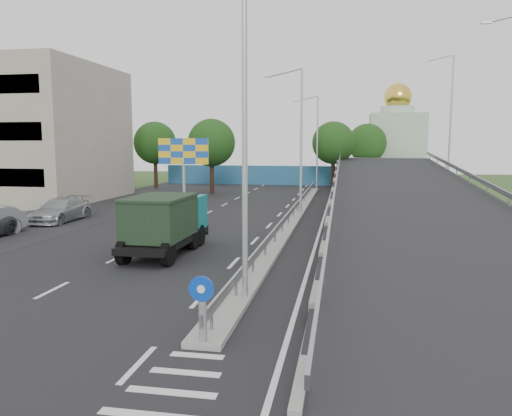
% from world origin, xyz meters
% --- Properties ---
extents(ground, '(160.00, 160.00, 0.00)m').
position_xyz_m(ground, '(0.00, 0.00, 0.00)').
color(ground, '#2D4C1E').
rests_on(ground, ground).
extents(road_surface, '(26.00, 90.00, 0.04)m').
position_xyz_m(road_surface, '(-3.00, 20.00, 0.00)').
color(road_surface, black).
rests_on(road_surface, ground).
extents(parking_strip, '(8.00, 90.00, 0.05)m').
position_xyz_m(parking_strip, '(-16.00, 20.00, 0.00)').
color(parking_strip, black).
rests_on(parking_strip, ground).
extents(median, '(1.00, 44.00, 0.20)m').
position_xyz_m(median, '(0.00, 24.00, 0.10)').
color(median, gray).
rests_on(median, ground).
extents(overpass_ramp, '(10.00, 50.00, 3.50)m').
position_xyz_m(overpass_ramp, '(7.50, 24.00, 1.75)').
color(overpass_ramp, gray).
rests_on(overpass_ramp, ground).
extents(median_guardrail, '(0.09, 44.00, 0.71)m').
position_xyz_m(median_guardrail, '(0.00, 24.00, 0.75)').
color(median_guardrail, gray).
rests_on(median_guardrail, median).
extents(sign_bollard, '(0.64, 0.23, 1.67)m').
position_xyz_m(sign_bollard, '(0.00, 2.17, 1.03)').
color(sign_bollard, black).
rests_on(sign_bollard, median).
extents(lamp_post_near, '(2.74, 0.18, 10.08)m').
position_xyz_m(lamp_post_near, '(0.11, 6.00, 5.81)').
color(lamp_post_near, '#B2B5B7').
rests_on(lamp_post_near, median).
extents(lamp_post_mid, '(2.74, 0.18, 10.08)m').
position_xyz_m(lamp_post_mid, '(0.11, 26.00, 5.81)').
color(lamp_post_mid, '#B2B5B7').
rests_on(lamp_post_mid, median).
extents(lamp_post_far, '(2.74, 0.18, 10.08)m').
position_xyz_m(lamp_post_far, '(0.11, 46.00, 5.81)').
color(lamp_post_far, '#B2B5B7').
rests_on(lamp_post_far, median).
extents(blue_wall, '(30.00, 0.50, 2.40)m').
position_xyz_m(blue_wall, '(-4.00, 52.00, 1.20)').
color(blue_wall, '#22677E').
rests_on(blue_wall, ground).
extents(church, '(7.00, 7.00, 13.80)m').
position_xyz_m(church, '(10.00, 60.00, 5.31)').
color(church, '#B2CCAD').
rests_on(church, ground).
extents(billboard, '(4.00, 0.24, 5.50)m').
position_xyz_m(billboard, '(-9.00, 28.00, 4.19)').
color(billboard, '#B2B5B7').
rests_on(billboard, ground).
extents(tree_left_mid, '(4.80, 4.80, 7.60)m').
position_xyz_m(tree_left_mid, '(-10.00, 40.00, 5.18)').
color(tree_left_mid, black).
rests_on(tree_left_mid, ground).
extents(tree_median_far, '(4.80, 4.80, 7.60)m').
position_xyz_m(tree_median_far, '(2.00, 48.00, 5.18)').
color(tree_median_far, black).
rests_on(tree_median_far, ground).
extents(tree_left_far, '(4.80, 4.80, 7.60)m').
position_xyz_m(tree_left_far, '(-18.00, 45.00, 5.18)').
color(tree_left_far, black).
rests_on(tree_left_far, ground).
extents(tree_ramp_far, '(4.80, 4.80, 7.60)m').
position_xyz_m(tree_ramp_far, '(6.00, 55.00, 5.18)').
color(tree_ramp_far, black).
rests_on(tree_ramp_far, ground).
extents(dump_truck, '(2.49, 6.26, 2.75)m').
position_xyz_m(dump_truck, '(-4.72, 12.45, 1.52)').
color(dump_truck, black).
rests_on(dump_truck, ground).
extents(parked_car_d, '(2.17, 5.29, 1.53)m').
position_xyz_m(parked_car_d, '(-14.92, 20.37, 0.77)').
color(parked_car_d, '#969A9E').
rests_on(parked_car_d, ground).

